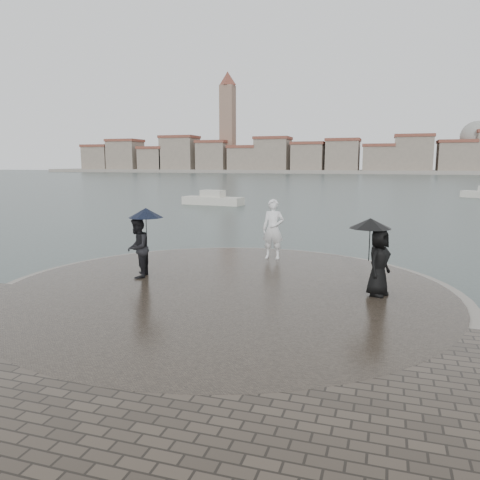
% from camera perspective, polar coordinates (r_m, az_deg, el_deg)
% --- Properties ---
extents(ground, '(400.00, 400.00, 0.00)m').
position_cam_1_polar(ground, '(9.75, -8.83, -12.90)').
color(ground, '#2B3835').
rests_on(ground, ground).
extents(kerb_ring, '(12.50, 12.50, 0.32)m').
position_cam_1_polar(kerb_ring, '(12.74, -1.79, -6.65)').
color(kerb_ring, gray).
rests_on(kerb_ring, ground).
extents(quay_tip, '(11.90, 11.90, 0.36)m').
position_cam_1_polar(quay_tip, '(12.74, -1.79, -6.55)').
color(quay_tip, '#2D261E').
rests_on(quay_tip, ground).
extents(statue, '(0.77, 0.51, 2.08)m').
position_cam_1_polar(statue, '(16.31, 4.06, 1.34)').
color(statue, white).
rests_on(statue, quay_tip).
extents(visitor_left, '(1.19, 1.11, 2.04)m').
position_cam_1_polar(visitor_left, '(13.86, -12.16, 0.00)').
color(visitor_left, black).
rests_on(visitor_left, quay_tip).
extents(visitor_right, '(1.19, 1.12, 1.95)m').
position_cam_1_polar(visitor_right, '(12.21, 16.29, -1.35)').
color(visitor_right, black).
rests_on(visitor_right, quay_tip).
extents(far_skyline, '(260.00, 20.00, 37.00)m').
position_cam_1_polar(far_skyline, '(169.08, 14.38, 9.75)').
color(far_skyline, gray).
rests_on(far_skyline, ground).
extents(boats, '(41.44, 19.49, 1.50)m').
position_cam_1_polar(boats, '(49.28, 23.95, 4.74)').
color(boats, beige).
rests_on(boats, ground).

